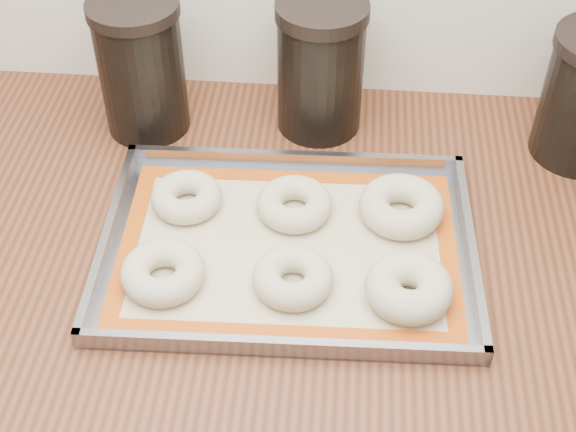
# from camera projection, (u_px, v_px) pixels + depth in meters

# --- Properties ---
(countertop) EXTENTS (3.06, 0.68, 0.04)m
(countertop) POSITION_uv_depth(u_px,v_px,m) (421.00, 250.00, 1.03)
(countertop) COLOR brown
(countertop) RESTS_ON cabinet
(baking_tray) EXTENTS (0.47, 0.35, 0.03)m
(baking_tray) POSITION_uv_depth(u_px,v_px,m) (288.00, 247.00, 1.00)
(baking_tray) COLOR gray
(baking_tray) RESTS_ON countertop
(baking_mat) EXTENTS (0.43, 0.30, 0.00)m
(baking_mat) POSITION_uv_depth(u_px,v_px,m) (288.00, 248.00, 1.00)
(baking_mat) COLOR #C6B793
(baking_mat) RESTS_ON baking_tray
(bagel_front_left) EXTENTS (0.12, 0.12, 0.04)m
(bagel_front_left) POSITION_uv_depth(u_px,v_px,m) (163.00, 272.00, 0.95)
(bagel_front_left) COLOR beige
(bagel_front_left) RESTS_ON baking_mat
(bagel_front_mid) EXTENTS (0.11, 0.11, 0.03)m
(bagel_front_mid) POSITION_uv_depth(u_px,v_px,m) (293.00, 277.00, 0.94)
(bagel_front_mid) COLOR beige
(bagel_front_mid) RESTS_ON baking_mat
(bagel_front_right) EXTENTS (0.12, 0.12, 0.04)m
(bagel_front_right) POSITION_uv_depth(u_px,v_px,m) (409.00, 288.00, 0.93)
(bagel_front_right) COLOR beige
(bagel_front_right) RESTS_ON baking_mat
(bagel_back_left) EXTENTS (0.10, 0.10, 0.03)m
(bagel_back_left) POSITION_uv_depth(u_px,v_px,m) (187.00, 197.00, 1.04)
(bagel_back_left) COLOR beige
(bagel_back_left) RESTS_ON baking_mat
(bagel_back_mid) EXTENTS (0.10, 0.10, 0.03)m
(bagel_back_mid) POSITION_uv_depth(u_px,v_px,m) (294.00, 204.00, 1.03)
(bagel_back_mid) COLOR beige
(bagel_back_mid) RESTS_ON baking_mat
(bagel_back_right) EXTENTS (0.13, 0.13, 0.04)m
(bagel_back_right) POSITION_uv_depth(u_px,v_px,m) (401.00, 206.00, 1.03)
(bagel_back_right) COLOR beige
(bagel_back_right) RESTS_ON baking_mat
(canister_left) EXTENTS (0.13, 0.13, 0.20)m
(canister_left) POSITION_uv_depth(u_px,v_px,m) (141.00, 67.00, 1.12)
(canister_left) COLOR black
(canister_left) RESTS_ON countertop
(canister_mid) EXTENTS (0.13, 0.13, 0.20)m
(canister_mid) POSITION_uv_depth(u_px,v_px,m) (320.00, 67.00, 1.12)
(canister_mid) COLOR black
(canister_mid) RESTS_ON countertop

